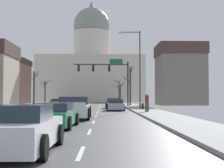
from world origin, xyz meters
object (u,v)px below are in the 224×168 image
(sedan_oncoming_00, at_px, (68,102))
(pickup_truck_near_03, at_px, (73,109))
(sedan_near_01, at_px, (116,105))
(pedestrian_00, at_px, (147,101))
(sedan_near_05, at_px, (18,130))
(sedan_near_00, at_px, (114,104))
(sedan_near_04, at_px, (54,116))
(signal_gantry, at_px, (109,72))
(street_lamp_right, at_px, (137,63))
(sedan_oncoming_01, at_px, (56,102))
(sedan_near_02, at_px, (78,107))
(bicycle_parked, at_px, (143,106))

(sedan_oncoming_00, bearing_deg, pickup_truck_near_03, -82.84)
(sedan_near_01, bearing_deg, pedestrian_00, -64.45)
(sedan_near_01, relative_size, sedan_near_05, 1.03)
(sedan_near_00, xyz_separation_m, sedan_near_04, (-3.69, -26.36, -0.04))
(sedan_near_05, distance_m, pedestrian_00, 21.47)
(signal_gantry, relative_size, street_lamp_right, 0.89)
(sedan_oncoming_00, relative_size, sedan_oncoming_01, 1.04)
(sedan_near_00, bearing_deg, sedan_near_02, -104.28)
(pickup_truck_near_03, xyz_separation_m, bicycle_parked, (6.39, 13.12, -0.20))
(sedan_near_01, bearing_deg, sedan_oncoming_01, 110.77)
(sedan_near_01, bearing_deg, sedan_near_05, -97.83)
(sedan_near_05, height_order, sedan_oncoming_01, sedan_near_05)
(sedan_near_05, relative_size, sedan_oncoming_00, 0.95)
(sedan_near_00, distance_m, sedan_near_02, 14.40)
(pickup_truck_near_03, xyz_separation_m, sedan_near_05, (-0.21, -13.35, -0.08))
(pedestrian_00, bearing_deg, signal_gantry, 100.79)
(sedan_near_02, relative_size, sedan_oncoming_00, 1.00)
(sedan_near_02, xyz_separation_m, bicycle_parked, (6.57, 7.13, -0.12))
(signal_gantry, height_order, street_lamp_right, street_lamp_right)
(street_lamp_right, bearing_deg, sedan_near_00, 113.02)
(sedan_near_04, bearing_deg, sedan_oncoming_00, 95.42)
(sedan_near_00, xyz_separation_m, pedestrian_00, (2.69, -12.78, 0.47))
(sedan_near_02, height_order, bicycle_parked, sedan_near_02)
(signal_gantry, xyz_separation_m, sedan_near_00, (0.58, -4.38, -4.49))
(pickup_truck_near_03, relative_size, sedan_oncoming_00, 1.28)
(sedan_near_04, relative_size, sedan_near_05, 1.08)
(sedan_near_05, bearing_deg, pedestrian_00, 73.03)
(sedan_near_02, bearing_deg, bicycle_parked, 47.31)
(sedan_near_04, bearing_deg, sedan_oncoming_01, 98.44)
(sedan_near_02, relative_size, sedan_near_05, 1.05)
(sedan_near_00, height_order, bicycle_parked, sedan_near_00)
(sedan_near_04, xyz_separation_m, sedan_near_05, (0.12, -6.94, 0.03))
(street_lamp_right, distance_m, sedan_near_05, 28.42)
(pickup_truck_near_03, height_order, sedan_near_05, pickup_truck_near_03)
(signal_gantry, bearing_deg, sedan_near_05, -94.54)
(signal_gantry, distance_m, sedan_near_02, 19.12)
(street_lamp_right, xyz_separation_m, sedan_near_05, (-6.10, -27.35, -4.75))
(sedan_near_00, bearing_deg, sedan_oncoming_01, 116.89)
(signal_gantry, xyz_separation_m, pickup_truck_near_03, (-2.79, -24.34, -4.41))
(sedan_near_00, height_order, pickup_truck_near_03, pickup_truck_near_03)
(sedan_oncoming_00, bearing_deg, sedan_near_05, -85.28)
(signal_gantry, height_order, sedan_oncoming_00, signal_gantry)
(pickup_truck_near_03, distance_m, sedan_oncoming_01, 41.80)
(signal_gantry, bearing_deg, sedan_near_04, -95.78)
(sedan_near_04, relative_size, pedestrian_00, 2.67)
(street_lamp_right, bearing_deg, sedan_near_01, -153.90)
(pedestrian_00, bearing_deg, sedan_near_00, 101.90)
(signal_gantry, distance_m, pickup_truck_near_03, 24.89)
(sedan_near_00, xyz_separation_m, sedan_oncoming_00, (-7.19, 10.53, 0.01))
(pickup_truck_near_03, xyz_separation_m, pedestrian_00, (6.06, 7.17, 0.40))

